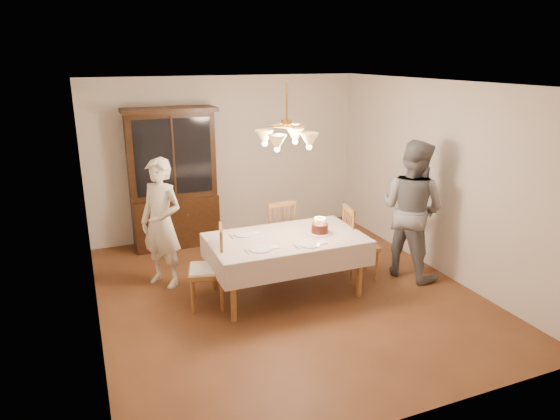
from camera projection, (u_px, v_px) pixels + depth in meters
name	position (u px, v px, depth m)	size (l,w,h in m)	color
ground	(286.00, 293.00, 6.37)	(5.00, 5.00, 0.00)	#532D17
room_shell	(286.00, 172.00, 5.90)	(5.00, 5.00, 5.00)	white
dining_table	(286.00, 243.00, 6.17)	(1.90, 1.10, 0.76)	brown
china_hutch	(173.00, 181.00, 7.71)	(1.38, 0.54, 2.16)	black
chair_far_side	(277.00, 237.00, 7.06)	(0.46, 0.44, 1.00)	brown
chair_left_end	(207.00, 271.00, 5.92)	(0.52, 0.53, 1.00)	brown
chair_right_end	(360.00, 246.00, 6.72)	(0.49, 0.51, 1.00)	brown
elderly_woman	(162.00, 223.00, 6.38)	(0.62, 0.40, 1.69)	white
adult_in_grey	(412.00, 209.00, 6.65)	(0.91, 0.71, 1.87)	slate
birthday_cake	(320.00, 229.00, 6.25)	(0.30, 0.30, 0.21)	white
place_setting_near_left	(261.00, 249.00, 5.75)	(0.40, 0.25, 0.02)	white
place_setting_near_right	(310.00, 244.00, 5.89)	(0.40, 0.25, 0.02)	white
place_setting_far_left	(245.00, 234.00, 6.22)	(0.39, 0.25, 0.02)	white
chandelier	(287.00, 139.00, 5.78)	(0.62, 0.62, 0.73)	#BF8C3F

